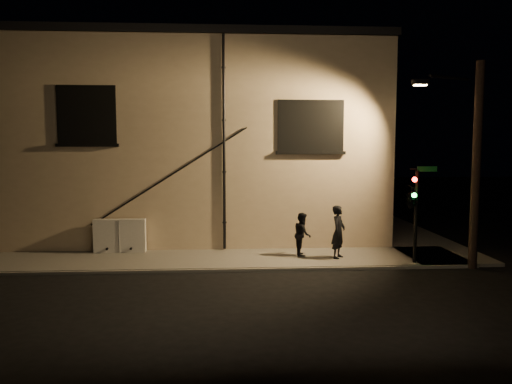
{
  "coord_description": "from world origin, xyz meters",
  "views": [
    {
      "loc": [
        -1.8,
        -16.53,
        4.32
      ],
      "look_at": [
        -0.63,
        1.8,
        2.51
      ],
      "focal_mm": 35.0,
      "sensor_mm": 36.0,
      "label": 1
    }
  ],
  "objects": [
    {
      "name": "utility_cabinet",
      "position": [
        -5.83,
        2.7,
        0.77
      ],
      "size": [
        1.96,
        0.33,
        1.29
      ],
      "primitive_type": "cube",
      "color": "silver",
      "rests_on": "sidewalk"
    },
    {
      "name": "sidewalk",
      "position": [
        1.22,
        4.39,
        0.06
      ],
      "size": [
        21.0,
        16.0,
        0.12
      ],
      "color": "slate",
      "rests_on": "ground"
    },
    {
      "name": "ground",
      "position": [
        0.0,
        0.0,
        0.0
      ],
      "size": [
        90.0,
        90.0,
        0.0
      ],
      "primitive_type": "plane",
      "color": "black"
    },
    {
      "name": "pedestrian_a",
      "position": [
        2.35,
        1.22,
        1.09
      ],
      "size": [
        0.77,
        0.84,
        1.93
      ],
      "primitive_type": "imported",
      "rotation": [
        0.0,
        0.0,
        1.0
      ],
      "color": "black",
      "rests_on": "sidewalk"
    },
    {
      "name": "traffic_signal",
      "position": [
        4.7,
        0.27,
        2.4
      ],
      "size": [
        1.3,
        2.0,
        3.39
      ],
      "color": "black",
      "rests_on": "sidewalk"
    },
    {
      "name": "pedestrian_b",
      "position": [
        1.11,
        1.74,
        0.92
      ],
      "size": [
        0.67,
        0.83,
        1.61
      ],
      "primitive_type": "imported",
      "rotation": [
        0.0,
        0.0,
        1.5
      ],
      "color": "black",
      "rests_on": "sidewalk"
    },
    {
      "name": "streetlamp_pole",
      "position": [
        6.66,
        -0.04,
        3.75
      ],
      "size": [
        2.02,
        1.39,
        7.05
      ],
      "color": "black",
      "rests_on": "ground"
    },
    {
      "name": "building",
      "position": [
        -3.0,
        8.99,
        4.4
      ],
      "size": [
        16.2,
        12.23,
        8.8
      ],
      "color": "beige",
      "rests_on": "ground"
    }
  ]
}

